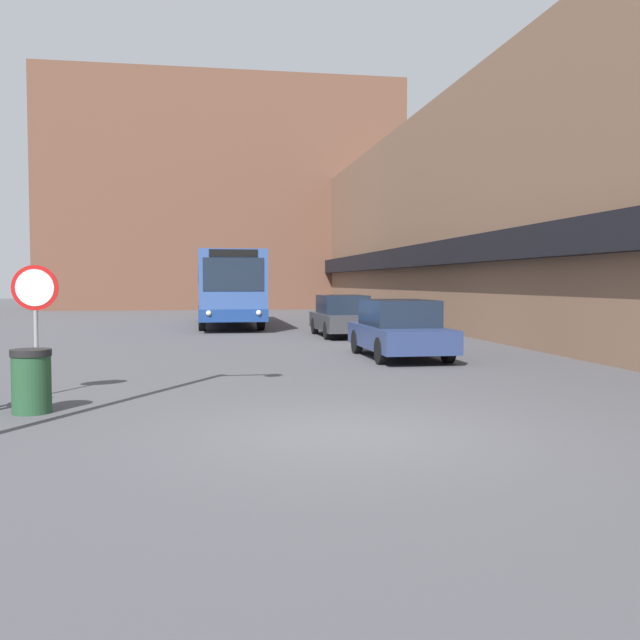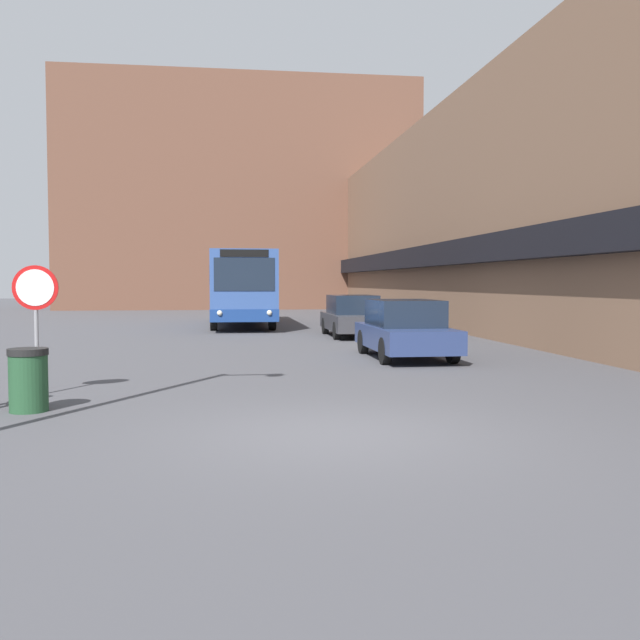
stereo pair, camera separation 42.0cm
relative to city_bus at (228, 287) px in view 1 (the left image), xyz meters
name	(u,v)px [view 1 (the left image)]	position (x,y,z in m)	size (l,w,h in m)	color
ground_plane	(346,434)	(0.59, -23.14, -1.74)	(160.00, 160.00, 0.00)	#47474C
building_row_right	(449,226)	(10.56, 0.86, 2.90)	(5.50, 60.00, 9.30)	brown
building_backdrop_far	(224,197)	(0.59, 22.26, 6.59)	(26.00, 8.00, 16.65)	brown
city_bus	(228,287)	(0.00, 0.00, 0.00)	(2.63, 10.49, 3.20)	#335193
parked_car_front	(399,329)	(3.79, -14.37, -0.99)	(1.85, 4.24, 1.49)	navy
parked_car_middle	(343,316)	(3.79, -7.00, -1.00)	(1.79, 4.31, 1.48)	#38383D
stop_sign	(35,302)	(-3.98, -19.36, -0.12)	(0.76, 0.08, 2.23)	gray
trash_bin	(31,381)	(-3.72, -20.95, -1.26)	(0.59, 0.59, 0.95)	#234C2D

